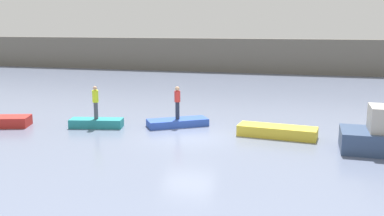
{
  "coord_description": "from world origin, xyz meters",
  "views": [
    {
      "loc": [
        5.43,
        -19.46,
        5.38
      ],
      "look_at": [
        -0.45,
        2.29,
        0.99
      ],
      "focal_mm": 39.9,
      "sensor_mm": 36.0,
      "label": 1
    }
  ],
  "objects_px": {
    "rowboat_blue": "(178,123)",
    "person_red_shirt": "(177,101)",
    "rowboat_teal": "(96,123)",
    "person_hiviz_shirt": "(96,101)",
    "rowboat_yellow": "(277,131)"
  },
  "relations": [
    {
      "from": "rowboat_teal",
      "to": "rowboat_blue",
      "type": "height_order",
      "value": "rowboat_teal"
    },
    {
      "from": "rowboat_teal",
      "to": "person_hiviz_shirt",
      "type": "xyz_separation_m",
      "value": [
        0.0,
        0.0,
        1.21
      ]
    },
    {
      "from": "rowboat_yellow",
      "to": "rowboat_blue",
      "type": "bearing_deg",
      "value": 176.64
    },
    {
      "from": "rowboat_yellow",
      "to": "person_hiviz_shirt",
      "type": "xyz_separation_m",
      "value": [
        -9.47,
        -0.54,
        1.18
      ]
    },
    {
      "from": "rowboat_blue",
      "to": "person_red_shirt",
      "type": "height_order",
      "value": "person_red_shirt"
    },
    {
      "from": "person_red_shirt",
      "to": "rowboat_blue",
      "type": "bearing_deg",
      "value": 116.57
    },
    {
      "from": "rowboat_teal",
      "to": "rowboat_blue",
      "type": "distance_m",
      "value": 4.34
    },
    {
      "from": "rowboat_blue",
      "to": "rowboat_yellow",
      "type": "height_order",
      "value": "rowboat_yellow"
    },
    {
      "from": "rowboat_teal",
      "to": "rowboat_yellow",
      "type": "height_order",
      "value": "rowboat_yellow"
    },
    {
      "from": "rowboat_yellow",
      "to": "person_hiviz_shirt",
      "type": "height_order",
      "value": "person_hiviz_shirt"
    },
    {
      "from": "rowboat_teal",
      "to": "rowboat_yellow",
      "type": "bearing_deg",
      "value": -9.07
    },
    {
      "from": "rowboat_blue",
      "to": "person_red_shirt",
      "type": "relative_size",
      "value": 1.82
    },
    {
      "from": "rowboat_blue",
      "to": "person_red_shirt",
      "type": "bearing_deg",
      "value": -96.38
    },
    {
      "from": "rowboat_teal",
      "to": "rowboat_yellow",
      "type": "relative_size",
      "value": 0.73
    },
    {
      "from": "rowboat_teal",
      "to": "person_hiviz_shirt",
      "type": "relative_size",
      "value": 1.58
    }
  ]
}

